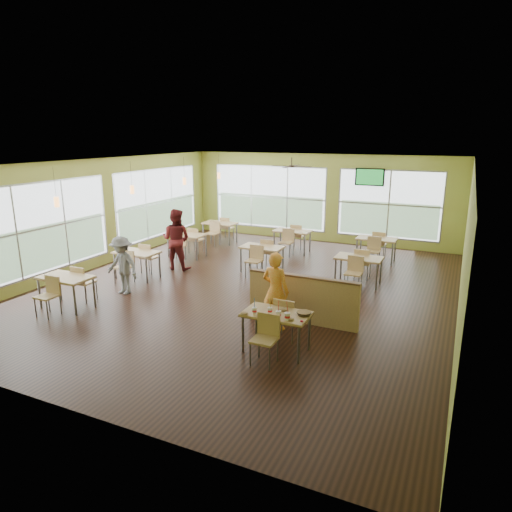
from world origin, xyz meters
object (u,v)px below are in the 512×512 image
at_px(main_table, 276,319).
at_px(food_basket, 304,313).
at_px(half_wall_divider, 303,299).
at_px(man_plaid, 276,291).

height_order(main_table, food_basket, main_table).
bearing_deg(food_basket, half_wall_divider, 109.88).
bearing_deg(main_table, man_plaid, 113.48).
bearing_deg(food_basket, main_table, -166.89).
xyz_separation_m(half_wall_divider, food_basket, (0.48, -1.34, 0.26)).
height_order(half_wall_divider, food_basket, half_wall_divider).
relative_size(man_plaid, food_basket, 6.15).
xyz_separation_m(man_plaid, food_basket, (0.89, -0.82, -0.03)).
height_order(half_wall_divider, man_plaid, man_plaid).
distance_m(main_table, food_basket, 0.52).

